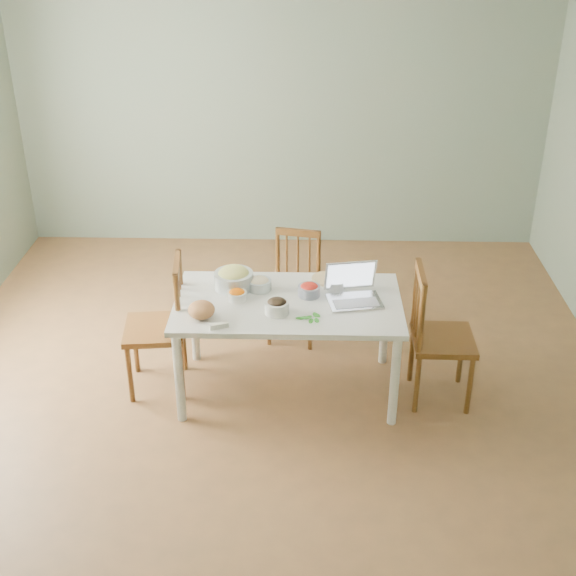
{
  "coord_description": "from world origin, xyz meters",
  "views": [
    {
      "loc": [
        0.25,
        -4.54,
        3.19
      ],
      "look_at": [
        0.13,
        -0.08,
        0.82
      ],
      "focal_mm": 47.38,
      "sensor_mm": 36.0,
      "label": 1
    }
  ],
  "objects_px": {
    "chair_far": "(294,289)",
    "bread_boule": "(201,310)",
    "bowl_squash": "(234,278)",
    "laptop": "(355,286)",
    "dining_table": "(288,346)",
    "chair_left": "(155,326)",
    "chair_right": "(443,336)"
  },
  "relations": [
    {
      "from": "bowl_squash",
      "to": "laptop",
      "type": "bearing_deg",
      "value": -12.94
    },
    {
      "from": "bread_boule",
      "to": "bowl_squash",
      "type": "height_order",
      "value": "bowl_squash"
    },
    {
      "from": "chair_left",
      "to": "bread_boule",
      "type": "relative_size",
      "value": 5.62
    },
    {
      "from": "chair_left",
      "to": "bowl_squash",
      "type": "bearing_deg",
      "value": 100.15
    },
    {
      "from": "dining_table",
      "to": "laptop",
      "type": "xyz_separation_m",
      "value": [
        0.45,
        -0.01,
        0.48
      ]
    },
    {
      "from": "chair_far",
      "to": "chair_right",
      "type": "distance_m",
      "value": 1.29
    },
    {
      "from": "chair_left",
      "to": "bowl_squash",
      "type": "xyz_separation_m",
      "value": [
        0.55,
        0.16,
        0.3
      ]
    },
    {
      "from": "chair_far",
      "to": "chair_right",
      "type": "relative_size",
      "value": 0.88
    },
    {
      "from": "chair_left",
      "to": "chair_right",
      "type": "xyz_separation_m",
      "value": [
        1.98,
        -0.08,
        0.0
      ]
    },
    {
      "from": "bread_boule",
      "to": "bowl_squash",
      "type": "distance_m",
      "value": 0.45
    },
    {
      "from": "bowl_squash",
      "to": "dining_table",
      "type": "bearing_deg",
      "value": -25.77
    },
    {
      "from": "dining_table",
      "to": "laptop",
      "type": "distance_m",
      "value": 0.66
    },
    {
      "from": "dining_table",
      "to": "bread_boule",
      "type": "distance_m",
      "value": 0.73
    },
    {
      "from": "laptop",
      "to": "chair_left",
      "type": "bearing_deg",
      "value": 168.3
    },
    {
      "from": "chair_right",
      "to": "laptop",
      "type": "bearing_deg",
      "value": 86.14
    },
    {
      "from": "chair_left",
      "to": "laptop",
      "type": "distance_m",
      "value": 1.42
    },
    {
      "from": "chair_far",
      "to": "bread_boule",
      "type": "bearing_deg",
      "value": -110.63
    },
    {
      "from": "dining_table",
      "to": "chair_right",
      "type": "xyz_separation_m",
      "value": [
        1.05,
        -0.06,
        0.13
      ]
    },
    {
      "from": "chair_left",
      "to": "bread_boule",
      "type": "xyz_separation_m",
      "value": [
        0.37,
        -0.26,
        0.28
      ]
    },
    {
      "from": "chair_far",
      "to": "bread_boule",
      "type": "height_order",
      "value": "chair_far"
    },
    {
      "from": "chair_right",
      "to": "bowl_squash",
      "type": "height_order",
      "value": "chair_right"
    },
    {
      "from": "chair_right",
      "to": "laptop",
      "type": "relative_size",
      "value": 2.79
    },
    {
      "from": "dining_table",
      "to": "bowl_squash",
      "type": "bearing_deg",
      "value": 154.23
    },
    {
      "from": "dining_table",
      "to": "chair_left",
      "type": "height_order",
      "value": "chair_left"
    },
    {
      "from": "chair_far",
      "to": "laptop",
      "type": "bearing_deg",
      "value": -48.86
    },
    {
      "from": "chair_right",
      "to": "chair_far",
      "type": "bearing_deg",
      "value": 54.14
    },
    {
      "from": "dining_table",
      "to": "bowl_squash",
      "type": "xyz_separation_m",
      "value": [
        -0.38,
        0.18,
        0.44
      ]
    },
    {
      "from": "chair_right",
      "to": "laptop",
      "type": "distance_m",
      "value": 0.7
    },
    {
      "from": "dining_table",
      "to": "bowl_squash",
      "type": "distance_m",
      "value": 0.61
    },
    {
      "from": "chair_far",
      "to": "chair_right",
      "type": "height_order",
      "value": "chair_right"
    },
    {
      "from": "chair_far",
      "to": "laptop",
      "type": "xyz_separation_m",
      "value": [
        0.42,
        -0.72,
        0.41
      ]
    },
    {
      "from": "bread_boule",
      "to": "chair_left",
      "type": "bearing_deg",
      "value": 145.35
    }
  ]
}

